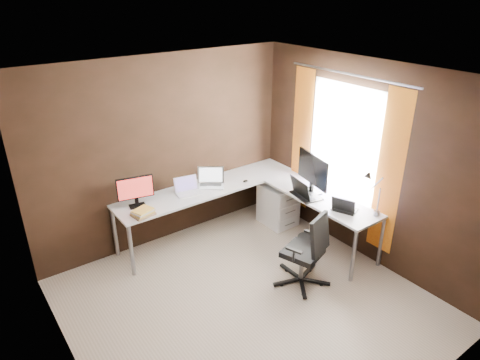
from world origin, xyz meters
The scene contains 15 objects.
room centered at (0.34, 0.07, 1.28)m, with size 3.60×3.60×2.50m.
desk centered at (0.84, 1.04, 0.68)m, with size 2.65×2.25×0.73m.
drawer_pedestal centered at (1.43, 1.15, 0.30)m, with size 0.42×0.50×0.60m, color white.
monitor_left centered at (-0.55, 1.57, 0.95)m, with size 0.44×0.16×0.39m.
monitor_right centered at (1.48, 0.56, 1.03)m, with size 0.21×0.64×0.53m.
laptop_white centered at (0.14, 1.51, 0.78)m, with size 0.35×0.28×0.21m.
laptop_silver centered at (0.52, 1.53, 0.78)m, with size 0.44×0.42×0.24m.
laptop_black_big centered at (1.30, 0.52, 0.79)m, with size 0.34×0.44×0.26m.
laptop_black_small centered at (1.43, -0.05, 0.77)m, with size 0.30×0.34×0.20m.
book_stack centered at (-0.59, 1.30, 0.77)m, with size 0.28×0.25×0.08m.
mouse_left centered at (-0.47, 1.30, 0.75)m, with size 0.09×0.06×0.03m, color black.
mouse_corner centered at (0.96, 1.32, 0.75)m, with size 0.08×0.05×0.03m, color black.
desk_lamp centered at (1.59, -0.29, 1.08)m, with size 0.18×0.21×0.55m.
office_chair centered at (0.76, -0.10, 0.28)m, with size 0.53×0.56×0.94m.
wastebasket centered at (1.18, 0.30, 0.14)m, with size 0.24×0.24×0.27m, color black.
Camera 1 is at (-2.29, -2.97, 3.26)m, focal length 32.00 mm.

